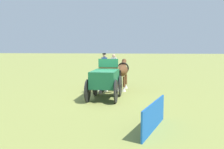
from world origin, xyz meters
TOP-DOWN VIEW (x-y plane):
  - ground_plane at (0.00, 0.00)m, footprint 220.00×220.00m
  - show_wagon at (0.17, -0.00)m, footprint 5.66×1.90m
  - draft_horse_near at (3.69, 0.55)m, footprint 3.25×0.93m
  - draft_horse_off at (3.65, -0.75)m, footprint 3.07×0.94m
  - sponsor_banner at (-5.55, -2.76)m, footprint 3.08×0.97m

SIDE VIEW (x-z plane):
  - ground_plane at x=0.00m, z-range 0.00..0.00m
  - sponsor_banner at x=-5.55m, z-range 0.00..1.10m
  - show_wagon at x=0.17m, z-range -0.16..2.62m
  - draft_horse_near at x=3.69m, z-range 0.24..2.47m
  - draft_horse_off at x=3.65m, z-range 0.25..2.52m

